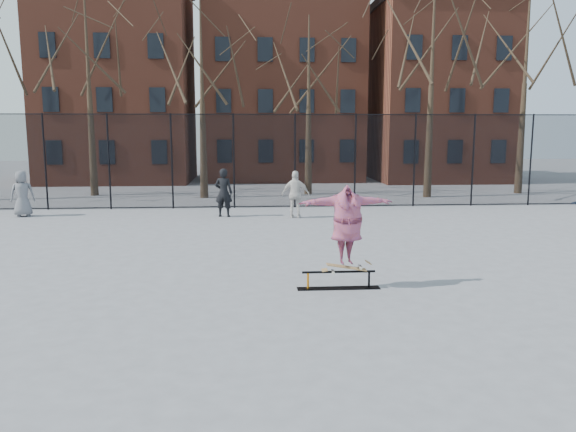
{
  "coord_description": "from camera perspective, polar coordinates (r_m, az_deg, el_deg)",
  "views": [
    {
      "loc": [
        -0.72,
        -10.93,
        3.38
      ],
      "look_at": [
        0.13,
        1.5,
        1.43
      ],
      "focal_mm": 35.0,
      "sensor_mm": 36.0,
      "label": 1
    }
  ],
  "objects": [
    {
      "name": "ground",
      "position": [
        11.46,
        -0.12,
        -8.24
      ],
      "size": [
        100.0,
        100.0,
        0.0
      ],
      "primitive_type": "plane",
      "color": "slate"
    },
    {
      "name": "skate_rail",
      "position": [
        12.06,
        5.16,
        -6.65
      ],
      "size": [
        1.77,
        0.27,
        0.39
      ],
      "color": "black",
      "rests_on": "ground"
    },
    {
      "name": "bystander_black",
      "position": [
        21.71,
        -6.55,
        2.37
      ],
      "size": [
        0.75,
        0.57,
        1.87
      ],
      "primitive_type": "imported",
      "rotation": [
        0.0,
        0.0,
        2.95
      ],
      "color": "black",
      "rests_on": "ground"
    },
    {
      "name": "tree_row",
      "position": [
        28.36,
        -3.02,
        16.95
      ],
      "size": [
        33.66,
        7.46,
        10.67
      ],
      "color": "black",
      "rests_on": "ground"
    },
    {
      "name": "fence",
      "position": [
        23.98,
        -2.2,
        5.73
      ],
      "size": [
        34.03,
        0.07,
        4.0
      ],
      "color": "black",
      "rests_on": "ground"
    },
    {
      "name": "rowhouses",
      "position": [
        37.06,
        -1.68,
        13.05
      ],
      "size": [
        29.0,
        7.0,
        13.0
      ],
      "color": "brown",
      "rests_on": "ground"
    },
    {
      "name": "skateboard",
      "position": [
        12.01,
        5.95,
        -5.28
      ],
      "size": [
        0.92,
        0.22,
        0.11
      ],
      "primitive_type": null,
      "color": "olive",
      "rests_on": "skate_rail"
    },
    {
      "name": "bystander_white",
      "position": [
        21.29,
        0.79,
        2.21
      ],
      "size": [
        1.12,
        0.64,
        1.8
      ],
      "primitive_type": "imported",
      "rotation": [
        0.0,
        0.0,
        2.94
      ],
      "color": "silver",
      "rests_on": "ground"
    },
    {
      "name": "skater",
      "position": [
        11.83,
        6.02,
        -1.09
      ],
      "size": [
        2.12,
        0.87,
        1.67
      ],
      "primitive_type": "imported",
      "rotation": [
        0.0,
        0.0,
        0.16
      ],
      "color": "#563482",
      "rests_on": "skateboard"
    },
    {
      "name": "bystander_grey",
      "position": [
        23.92,
        -25.39,
        2.07
      ],
      "size": [
        0.99,
        0.78,
        1.78
      ],
      "primitive_type": "imported",
      "rotation": [
        0.0,
        0.0,
        3.42
      ],
      "color": "slate",
      "rests_on": "ground"
    }
  ]
}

